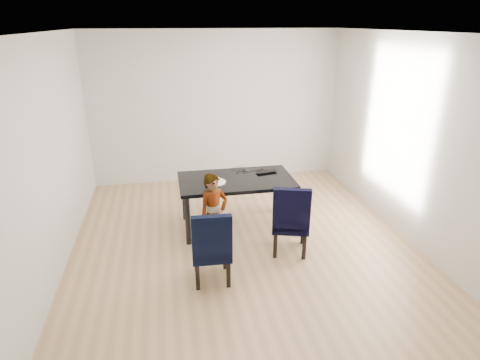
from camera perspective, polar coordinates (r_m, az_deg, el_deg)
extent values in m
cube|color=tan|center=(5.52, 0.39, -9.04)|extent=(4.50, 5.00, 0.01)
cube|color=white|center=(4.75, 0.48, 20.35)|extent=(4.50, 5.00, 0.01)
cube|color=silver|center=(7.37, -3.41, 10.17)|extent=(4.50, 0.01, 2.70)
cube|color=silver|center=(2.76, 10.76, -10.80)|extent=(4.50, 0.01, 2.70)
cube|color=silver|center=(5.06, -25.53, 2.67)|extent=(0.01, 5.00, 2.70)
cube|color=silver|center=(5.83, 22.86, 5.40)|extent=(0.01, 5.00, 2.70)
cube|color=black|center=(5.78, -0.56, -3.30)|extent=(1.60, 0.90, 0.75)
cube|color=black|center=(4.61, -4.12, -9.16)|extent=(0.46, 0.47, 0.91)
cube|color=black|center=(5.18, 7.19, -5.33)|extent=(0.57, 0.59, 0.96)
imported|color=orange|center=(5.07, -3.74, -4.97)|extent=(0.47, 0.40, 1.09)
cylinder|color=white|center=(5.51, -3.51, -0.28)|extent=(0.36, 0.36, 0.02)
ellipsoid|color=gold|center=(5.51, -3.52, 0.12)|extent=(0.15, 0.07, 0.06)
imported|color=black|center=(5.92, 3.59, 1.35)|extent=(0.35, 0.26, 0.02)
torus|color=black|center=(5.87, 0.23, 1.13)|extent=(0.22, 0.22, 0.01)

